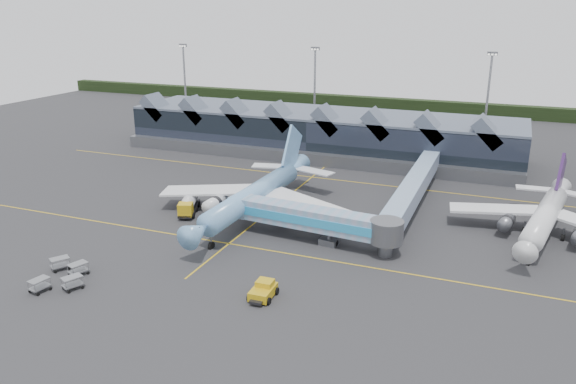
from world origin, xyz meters
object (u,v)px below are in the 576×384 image
at_px(jet_bridge, 322,221).
at_px(fuel_truck, 189,202).
at_px(main_airliner, 257,193).
at_px(regional_jet, 546,215).
at_px(pushback_tug, 263,291).

relative_size(jet_bridge, fuel_truck, 3.00).
bearing_deg(main_airliner, regional_jet, 11.89).
bearing_deg(pushback_tug, main_airliner, 114.36).
relative_size(regional_jet, pushback_tug, 6.97).
bearing_deg(jet_bridge, regional_jet, 31.36).
distance_m(jet_bridge, pushback_tug, 18.05).
xyz_separation_m(main_airliner, regional_jet, (43.60, 7.89, -0.36)).
relative_size(main_airliner, regional_jet, 1.28).
distance_m(main_airliner, regional_jet, 44.31).
bearing_deg(pushback_tug, regional_jet, 44.33).
bearing_deg(jet_bridge, fuel_truck, 175.54).
xyz_separation_m(jet_bridge, pushback_tug, (-1.20, -17.82, -2.58)).
height_order(jet_bridge, fuel_truck, jet_bridge).
height_order(main_airliner, jet_bridge, main_airliner).
xyz_separation_m(main_airliner, jet_bridge, (13.47, -7.02, -0.31)).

